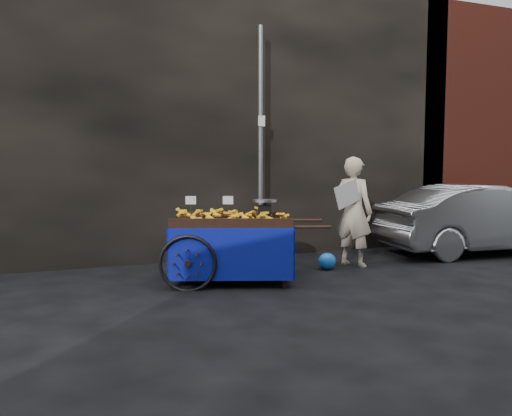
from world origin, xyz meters
name	(u,v)px	position (x,y,z in m)	size (l,w,h in m)	color
ground	(273,276)	(0.00, 0.00, 0.00)	(80.00, 80.00, 0.00)	black
building_wall	(241,122)	(0.39, 2.60, 2.50)	(13.50, 2.00, 5.00)	black
street_pole	(260,144)	(0.30, 1.30, 2.01)	(0.12, 0.10, 4.00)	slate
banana_cart	(228,227)	(-0.71, -0.03, 0.77)	(2.51, 1.74, 1.25)	black
vendor	(353,212)	(1.53, 0.27, 0.90)	(0.86, 0.78, 1.79)	#C6B093
plastic_bag	(327,261)	(0.98, 0.13, 0.13)	(0.30, 0.24, 0.27)	blue
parked_car	(483,219)	(4.43, 0.42, 0.64)	(1.36, 3.91, 1.29)	#ABAEB2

